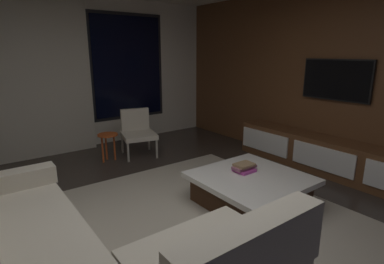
{
  "coord_description": "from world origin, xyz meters",
  "views": [
    {
      "loc": [
        -1.36,
        -2.08,
        1.74
      ],
      "look_at": [
        1.15,
        1.28,
        0.64
      ],
      "focal_mm": 28.77,
      "sensor_mm": 36.0,
      "label": 1
    }
  ],
  "objects_px": {
    "coffee_table": "(250,190)",
    "mounted_tv": "(336,80)",
    "side_stool": "(108,139)",
    "accent_chair_near_window": "(137,130)",
    "book_stack_on_coffee_table": "(244,167)",
    "media_console": "(334,158)"
  },
  "relations": [
    {
      "from": "coffee_table",
      "to": "mounted_tv",
      "type": "distance_m",
      "value": 2.15
    },
    {
      "from": "side_stool",
      "to": "mounted_tv",
      "type": "bearing_deg",
      "value": -42.17
    },
    {
      "from": "book_stack_on_coffee_table",
      "to": "accent_chair_near_window",
      "type": "distance_m",
      "value": 2.31
    },
    {
      "from": "coffee_table",
      "to": "mounted_tv",
      "type": "xyz_separation_m",
      "value": [
        1.81,
        0.1,
        1.16
      ]
    },
    {
      "from": "side_stool",
      "to": "mounted_tv",
      "type": "height_order",
      "value": "mounted_tv"
    },
    {
      "from": "mounted_tv",
      "to": "book_stack_on_coffee_table",
      "type": "bearing_deg",
      "value": 178.45
    },
    {
      "from": "accent_chair_near_window",
      "to": "mounted_tv",
      "type": "bearing_deg",
      "value": -49.55
    },
    {
      "from": "accent_chair_near_window",
      "to": "mounted_tv",
      "type": "distance_m",
      "value": 3.22
    },
    {
      "from": "coffee_table",
      "to": "side_stool",
      "type": "distance_m",
      "value": 2.53
    },
    {
      "from": "side_stool",
      "to": "mounted_tv",
      "type": "relative_size",
      "value": 0.46
    },
    {
      "from": "mounted_tv",
      "to": "coffee_table",
      "type": "bearing_deg",
      "value": -176.78
    },
    {
      "from": "book_stack_on_coffee_table",
      "to": "side_stool",
      "type": "xyz_separation_m",
      "value": [
        -0.79,
        2.26,
        -0.03
      ]
    },
    {
      "from": "accent_chair_near_window",
      "to": "mounted_tv",
      "type": "xyz_separation_m",
      "value": [
        2.0,
        -2.35,
        0.92
      ]
    },
    {
      "from": "coffee_table",
      "to": "book_stack_on_coffee_table",
      "type": "height_order",
      "value": "book_stack_on_coffee_table"
    },
    {
      "from": "coffee_table",
      "to": "side_stool",
      "type": "height_order",
      "value": "side_stool"
    },
    {
      "from": "side_stool",
      "to": "media_console",
      "type": "relative_size",
      "value": 0.15
    },
    {
      "from": "accent_chair_near_window",
      "to": "side_stool",
      "type": "bearing_deg",
      "value": -176.29
    },
    {
      "from": "coffee_table",
      "to": "accent_chair_near_window",
      "type": "height_order",
      "value": "accent_chair_near_window"
    },
    {
      "from": "coffee_table",
      "to": "accent_chair_near_window",
      "type": "bearing_deg",
      "value": 94.57
    },
    {
      "from": "accent_chair_near_window",
      "to": "mounted_tv",
      "type": "relative_size",
      "value": 0.77
    },
    {
      "from": "mounted_tv",
      "to": "accent_chair_near_window",
      "type": "bearing_deg",
      "value": 130.45
    },
    {
      "from": "coffee_table",
      "to": "mounted_tv",
      "type": "relative_size",
      "value": 1.15
    }
  ]
}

